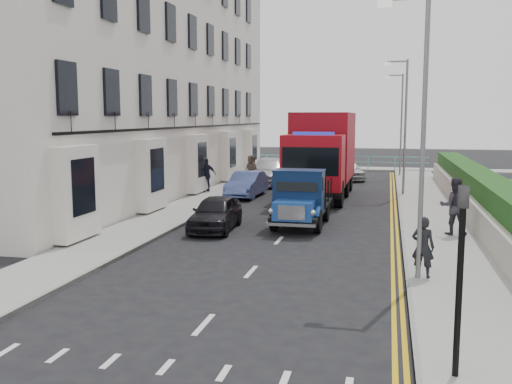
% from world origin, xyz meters
% --- Properties ---
extents(ground, '(120.00, 120.00, 0.00)m').
position_xyz_m(ground, '(0.00, 0.00, 0.00)').
color(ground, black).
rests_on(ground, ground).
extents(pavement_west, '(2.40, 38.00, 0.12)m').
position_xyz_m(pavement_west, '(-5.20, 9.00, 0.06)').
color(pavement_west, gray).
rests_on(pavement_west, ground).
extents(pavement_east, '(2.60, 38.00, 0.12)m').
position_xyz_m(pavement_east, '(5.30, 9.00, 0.06)').
color(pavement_east, gray).
rests_on(pavement_east, ground).
extents(promenade, '(30.00, 2.50, 0.12)m').
position_xyz_m(promenade, '(0.00, 29.00, 0.06)').
color(promenade, gray).
rests_on(promenade, ground).
extents(sea_plane, '(120.00, 120.00, 0.00)m').
position_xyz_m(sea_plane, '(0.00, 60.00, 0.00)').
color(sea_plane, slate).
rests_on(sea_plane, ground).
extents(terrace_west, '(6.31, 30.20, 14.25)m').
position_xyz_m(terrace_west, '(-9.47, 13.00, 7.17)').
color(terrace_west, silver).
rests_on(terrace_west, ground).
extents(garden_east, '(1.45, 28.00, 1.75)m').
position_xyz_m(garden_east, '(7.21, 9.00, 0.90)').
color(garden_east, '#B2AD9E').
rests_on(garden_east, ground).
extents(seafront_railing, '(13.00, 0.08, 1.11)m').
position_xyz_m(seafront_railing, '(0.00, 28.20, 0.58)').
color(seafront_railing, '#59B2A5').
rests_on(seafront_railing, ground).
extents(lamp_near, '(1.23, 0.18, 7.00)m').
position_xyz_m(lamp_near, '(4.18, -2.00, 4.00)').
color(lamp_near, slate).
rests_on(lamp_near, ground).
extents(lamp_mid, '(1.23, 0.18, 7.00)m').
position_xyz_m(lamp_mid, '(4.18, 14.00, 4.00)').
color(lamp_mid, slate).
rests_on(lamp_mid, ground).
extents(lamp_far, '(1.23, 0.18, 7.00)m').
position_xyz_m(lamp_far, '(4.18, 24.00, 4.00)').
color(lamp_far, slate).
rests_on(lamp_far, ground).
extents(traffic_signal, '(0.16, 0.20, 3.10)m').
position_xyz_m(traffic_signal, '(4.60, -7.50, 2.07)').
color(traffic_signal, black).
rests_on(traffic_signal, ground).
extents(bedford_lorry, '(1.88, 4.60, 2.16)m').
position_xyz_m(bedford_lorry, '(0.34, 4.27, 0.99)').
color(bedford_lorry, black).
rests_on(bedford_lorry, ground).
extents(red_lorry, '(2.88, 8.28, 4.33)m').
position_xyz_m(red_lorry, '(0.17, 12.84, 2.30)').
color(red_lorry, black).
rests_on(red_lorry, ground).
extents(parked_car_front, '(1.68, 3.76, 1.25)m').
position_xyz_m(parked_car_front, '(-2.60, 3.27, 0.63)').
color(parked_car_front, black).
rests_on(parked_car_front, ground).
extents(parked_car_mid, '(1.51, 4.01, 1.31)m').
position_xyz_m(parked_car_mid, '(-3.60, 12.00, 0.65)').
color(parked_car_mid, '#5167AF').
rests_on(parked_car_mid, ground).
extents(parked_car_rear, '(2.71, 5.51, 1.54)m').
position_xyz_m(parked_car_rear, '(-3.60, 17.59, 0.77)').
color(parked_car_rear, silver).
rests_on(parked_car_rear, ground).
extents(seafront_car_left, '(2.76, 4.97, 1.32)m').
position_xyz_m(seafront_car_left, '(-2.14, 24.12, 0.66)').
color(seafront_car_left, black).
rests_on(seafront_car_left, ground).
extents(seafront_car_right, '(2.83, 4.08, 1.29)m').
position_xyz_m(seafront_car_right, '(0.89, 21.16, 0.65)').
color(seafront_car_right, silver).
rests_on(seafront_car_right, ground).
extents(pedestrian_east_near, '(0.63, 0.49, 1.54)m').
position_xyz_m(pedestrian_east_near, '(4.40, -1.90, 0.89)').
color(pedestrian_east_near, black).
rests_on(pedestrian_east_near, pavement_east).
extents(pedestrian_east_far, '(0.98, 0.78, 1.96)m').
position_xyz_m(pedestrian_east_far, '(5.72, 3.77, 1.10)').
color(pedestrian_east_far, '#2D2A33').
rests_on(pedestrian_east_far, pavement_east).
extents(pedestrian_west_near, '(1.11, 0.99, 1.81)m').
position_xyz_m(pedestrian_west_near, '(-6.00, 12.67, 1.02)').
color(pedestrian_west_near, '#1A1D30').
rests_on(pedestrian_west_near, pavement_west).
extents(pedestrian_west_far, '(1.00, 0.99, 1.75)m').
position_xyz_m(pedestrian_west_far, '(-4.40, 16.31, 0.99)').
color(pedestrian_west_far, '#453A32').
rests_on(pedestrian_west_far, pavement_west).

